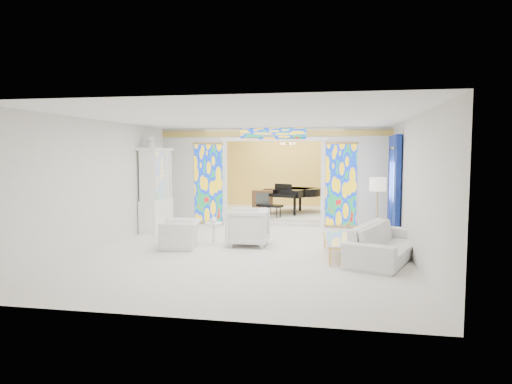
% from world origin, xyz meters
% --- Properties ---
extents(floor, '(12.00, 12.00, 0.00)m').
position_xyz_m(floor, '(0.00, 0.00, 0.00)').
color(floor, silver).
rests_on(floor, ground).
extents(ceiling, '(7.00, 12.00, 0.02)m').
position_xyz_m(ceiling, '(0.00, 0.00, 3.00)').
color(ceiling, white).
rests_on(ceiling, wall_back).
extents(wall_back, '(7.00, 0.02, 3.00)m').
position_xyz_m(wall_back, '(0.00, 6.00, 1.50)').
color(wall_back, silver).
rests_on(wall_back, floor).
extents(wall_front, '(7.00, 0.02, 3.00)m').
position_xyz_m(wall_front, '(0.00, -6.00, 1.50)').
color(wall_front, silver).
rests_on(wall_front, floor).
extents(wall_left, '(0.02, 12.00, 3.00)m').
position_xyz_m(wall_left, '(-3.50, 0.00, 1.50)').
color(wall_left, silver).
rests_on(wall_left, floor).
extents(wall_right, '(0.02, 12.00, 3.00)m').
position_xyz_m(wall_right, '(3.50, 0.00, 1.50)').
color(wall_right, silver).
rests_on(wall_right, floor).
extents(partition_wall, '(7.00, 0.22, 3.00)m').
position_xyz_m(partition_wall, '(0.00, 2.00, 1.65)').
color(partition_wall, silver).
rests_on(partition_wall, floor).
extents(stained_glass_left, '(0.90, 0.04, 2.40)m').
position_xyz_m(stained_glass_left, '(-2.03, 1.89, 1.30)').
color(stained_glass_left, gold).
rests_on(stained_glass_left, partition_wall).
extents(stained_glass_right, '(0.90, 0.04, 2.40)m').
position_xyz_m(stained_glass_right, '(2.03, 1.89, 1.30)').
color(stained_glass_right, gold).
rests_on(stained_glass_right, partition_wall).
extents(stained_glass_transom, '(2.00, 0.04, 0.34)m').
position_xyz_m(stained_glass_transom, '(0.00, 1.89, 2.82)').
color(stained_glass_transom, gold).
rests_on(stained_glass_transom, partition_wall).
extents(alcove_platform, '(6.80, 3.80, 0.18)m').
position_xyz_m(alcove_platform, '(0.00, 4.10, 0.09)').
color(alcove_platform, silver).
rests_on(alcove_platform, floor).
extents(gold_curtain_back, '(6.70, 0.10, 2.90)m').
position_xyz_m(gold_curtain_back, '(0.00, 5.88, 1.50)').
color(gold_curtain_back, '#E5C64F').
rests_on(gold_curtain_back, wall_back).
extents(chandelier, '(0.48, 0.48, 0.30)m').
position_xyz_m(chandelier, '(0.20, 4.00, 2.55)').
color(chandelier, gold).
rests_on(chandelier, ceiling).
extents(blue_drapes, '(0.14, 1.85, 2.65)m').
position_xyz_m(blue_drapes, '(3.40, 0.70, 1.58)').
color(blue_drapes, navy).
rests_on(blue_drapes, wall_right).
extents(china_cabinet, '(0.56, 1.46, 2.72)m').
position_xyz_m(china_cabinet, '(-3.22, 0.60, 1.17)').
color(china_cabinet, white).
rests_on(china_cabinet, floor).
extents(armchair_left, '(1.03, 1.13, 0.65)m').
position_xyz_m(armchair_left, '(-1.69, -1.62, 0.32)').
color(armchair_left, silver).
rests_on(armchair_left, floor).
extents(armchair_right, '(1.03, 1.00, 0.90)m').
position_xyz_m(armchair_right, '(-0.19, -1.05, 0.45)').
color(armchair_right, white).
rests_on(armchair_right, floor).
extents(sofa, '(1.84, 2.75, 0.75)m').
position_xyz_m(sofa, '(2.95, -2.01, 0.37)').
color(sofa, white).
rests_on(sofa, floor).
extents(side_table, '(0.55, 0.55, 0.54)m').
position_xyz_m(side_table, '(-1.04, -1.08, 0.35)').
color(side_table, white).
rests_on(side_table, floor).
extents(vase, '(0.21, 0.21, 0.17)m').
position_xyz_m(vase, '(-1.04, -1.08, 0.63)').
color(vase, white).
rests_on(vase, side_table).
extents(coffee_table, '(0.72, 1.85, 0.40)m').
position_xyz_m(coffee_table, '(1.97, -1.89, 0.37)').
color(coffee_table, white).
rests_on(coffee_table, floor).
extents(floor_lamp, '(0.40, 0.40, 1.65)m').
position_xyz_m(floor_lamp, '(2.89, -0.46, 1.41)').
color(floor_lamp, gold).
rests_on(floor_lamp, floor).
extents(grand_piano, '(2.22, 2.65, 1.02)m').
position_xyz_m(grand_piano, '(0.47, 3.92, 0.87)').
color(grand_piano, black).
rests_on(grand_piano, alcove_platform).
extents(tv_console, '(0.78, 0.61, 0.80)m').
position_xyz_m(tv_console, '(-0.57, 3.30, 0.70)').
color(tv_console, brown).
rests_on(tv_console, alcove_platform).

